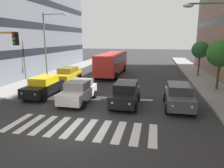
# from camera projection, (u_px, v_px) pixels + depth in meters

# --- Properties ---
(ground_plane) EXTENTS (180.00, 180.00, 0.00)m
(ground_plane) POSITION_uv_depth(u_px,v_px,m) (80.00, 128.00, 11.57)
(ground_plane) COLOR #2D2D30
(crosswalk_markings) EXTENTS (8.55, 2.80, 0.01)m
(crosswalk_markings) POSITION_uv_depth(u_px,v_px,m) (80.00, 128.00, 11.57)
(crosswalk_markings) COLOR silver
(crosswalk_markings) RESTS_ON ground_plane
(car_0) EXTENTS (2.02, 4.44, 1.72)m
(car_0) POSITION_uv_depth(u_px,v_px,m) (179.00, 96.00, 14.87)
(car_0) COLOR #474C51
(car_0) RESTS_ON ground_plane
(car_1) EXTENTS (2.02, 4.44, 1.72)m
(car_1) POSITION_uv_depth(u_px,v_px,m) (126.00, 93.00, 15.50)
(car_1) COLOR black
(car_1) RESTS_ON ground_plane
(car_2) EXTENTS (2.02, 4.44, 1.72)m
(car_2) POSITION_uv_depth(u_px,v_px,m) (79.00, 91.00, 16.12)
(car_2) COLOR silver
(car_2) RESTS_ON ground_plane
(car_3) EXTENTS (2.02, 4.44, 1.72)m
(car_3) POSITION_uv_depth(u_px,v_px,m) (43.00, 86.00, 17.79)
(car_3) COLOR black
(car_3) RESTS_ON ground_plane
(car_row2_0) EXTENTS (2.02, 4.44, 1.72)m
(car_row2_0) POSITION_uv_depth(u_px,v_px,m) (68.00, 75.00, 23.46)
(car_row2_0) COLOR gold
(car_row2_0) RESTS_ON ground_plane
(bus_behind_traffic) EXTENTS (2.78, 10.50, 3.00)m
(bus_behind_traffic) POSITION_uv_depth(u_px,v_px,m) (112.00, 61.00, 28.17)
(bus_behind_traffic) COLOR red
(bus_behind_traffic) RESTS_ON ground_plane
(street_lamp_right) EXTENTS (3.02, 0.28, 7.63)m
(street_lamp_right) POSITION_uv_depth(u_px,v_px,m) (48.00, 40.00, 23.59)
(street_lamp_right) COLOR #4C6B56
(street_lamp_right) RESTS_ON sidewalk_right
(street_tree_1) EXTENTS (2.49, 2.49, 4.69)m
(street_tree_1) POSITION_uv_depth(u_px,v_px,m) (220.00, 54.00, 19.12)
(street_tree_1) COLOR #513823
(street_tree_1) RESTS_ON sidewalk_left
(street_tree_2) EXTENTS (2.14, 2.14, 4.47)m
(street_tree_2) POSITION_uv_depth(u_px,v_px,m) (200.00, 50.00, 26.29)
(street_tree_2) COLOR #513823
(street_tree_2) RESTS_ON sidewalk_left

